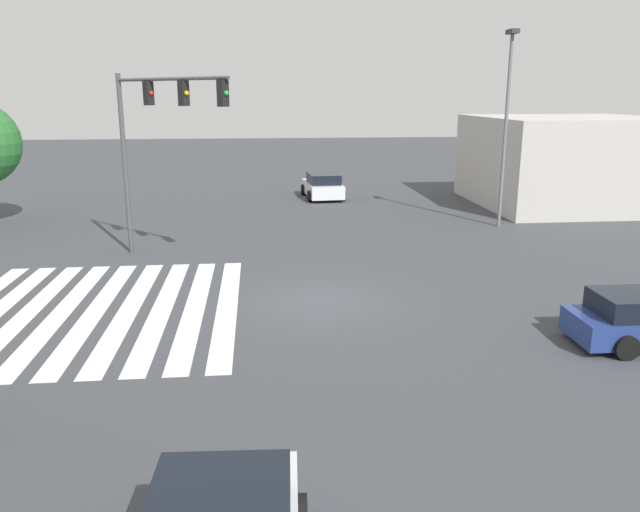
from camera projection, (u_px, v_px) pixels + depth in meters
ground_plane at (320, 302)px, 18.87m from camera, size 144.08×144.08×0.00m
crosswalk_markings at (96, 310)px, 18.23m from camera, size 9.60×8.20×0.01m
traffic_signal_mast at (154, 124)px, 22.28m from camera, size 4.37×4.37×6.86m
car_4 at (323, 186)px, 37.49m from camera, size 4.27×2.43×1.51m
corner_building at (568, 161)px, 34.92m from camera, size 9.79×9.79×4.89m
street_light_pole_a at (507, 113)px, 28.39m from camera, size 0.80×0.36×8.88m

